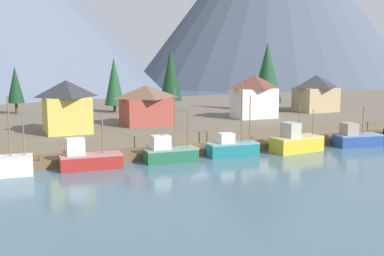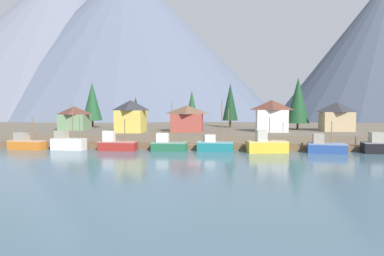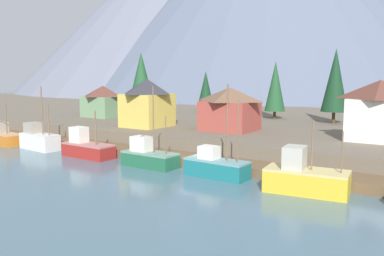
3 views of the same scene
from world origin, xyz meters
name	(u,v)px [view 3 (image 3 of 3)]	position (x,y,z in m)	size (l,w,h in m)	color
ground_plane	(265,147)	(0.00, 20.00, -0.50)	(400.00, 400.00, 1.00)	#476675
dock	(202,161)	(0.00, 1.99, 0.50)	(80.00, 4.00, 1.60)	brown
shoreline_bank	(293,127)	(0.00, 32.00, 1.25)	(400.00, 56.00, 2.50)	#665B4C
mountain_west_peak	(193,6)	(-87.55, 134.04, 42.56)	(169.58, 169.58, 85.11)	slate
mountain_east_peak	(349,35)	(-17.86, 147.60, 26.56)	(91.29, 91.29, 53.12)	#475160
fishing_boat_orange	(2,136)	(-32.64, -1.77, 1.19)	(7.37, 3.34, 6.11)	#CC6B1E
fishing_boat_white	(39,139)	(-24.32, -1.57, 1.39)	(6.55, 2.93, 8.70)	silver
fishing_boat_red	(87,148)	(-14.78, -1.58, 1.17)	(7.19, 2.92, 5.89)	maroon
fishing_boat_green	(149,156)	(-4.86, -1.53, 1.14)	(6.56, 2.81, 9.07)	#1E5B3D
fishing_boat_teal	(216,166)	(3.87, -1.50, 1.11)	(6.73, 2.76, 9.42)	#196B70
fishing_boat_yellow	(305,178)	(13.21, -2.14, 1.36)	(7.42, 3.91, 6.43)	gold
house_green	(103,101)	(-30.95, 17.39, 5.42)	(6.73, 5.93, 5.72)	#6B8E66
house_white	(379,110)	(16.26, 14.85, 6.17)	(7.14, 4.91, 7.19)	silver
house_yellow	(147,102)	(-15.18, 10.88, 6.15)	(6.19, 6.85, 7.15)	gold
house_red	(230,109)	(-2.87, 13.96, 5.56)	(7.33, 6.41, 6.00)	#9E4238
conifer_near_right	(206,87)	(-20.29, 36.01, 7.66)	(2.96, 2.96, 8.42)	#4C3823
conifer_mid_left	(275,86)	(-3.40, 31.77, 8.18)	(3.58, 3.58, 10.04)	#4C3823
conifer_mid_right	(141,78)	(-30.04, 27.15, 9.51)	(5.21, 5.21, 12.17)	#4C3823
conifer_back_left	(335,80)	(7.15, 30.43, 9.35)	(4.16, 4.16, 11.85)	#4C3823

